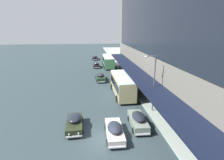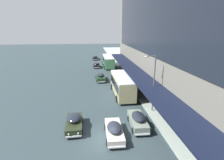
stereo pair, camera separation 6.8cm
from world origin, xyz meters
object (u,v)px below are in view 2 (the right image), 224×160
sedan_trailing_mid (97,65)px  sedan_far_back (114,130)px  sedan_lead_mid (138,120)px  sedan_lead_near (74,122)px  pedestrian_at_kerb (181,127)px  transit_bus_kerbside_rear (108,61)px  sedan_oncoming_front (95,58)px  street_lamp (153,80)px  transit_bus_kerbside_front (122,84)px  sedan_second_near (100,77)px

sedan_trailing_mid → sedan_far_back: (0.65, -34.00, -0.04)m
sedan_far_back → sedan_lead_mid: size_ratio=1.02×
sedan_lead_near → pedestrian_at_kerb: bearing=-14.8°
sedan_lead_mid → transit_bus_kerbside_rear: bearing=90.2°
sedan_lead_mid → sedan_oncoming_front: bearing=94.4°
sedan_lead_near → sedan_oncoming_front: 45.97m
transit_bus_kerbside_rear → street_lamp: (2.86, -29.87, 2.67)m
sedan_oncoming_front → street_lamp: bearing=-81.6°
transit_bus_kerbside_front → pedestrian_at_kerb: bearing=-72.9°
sedan_oncoming_front → sedan_lead_mid: sedan_lead_mid is taller
transit_bus_kerbside_rear → sedan_second_near: transit_bus_kerbside_rear is taller
sedan_trailing_mid → street_lamp: 29.83m
sedan_second_near → transit_bus_kerbside_rear: bearing=78.0°
transit_bus_kerbside_rear → sedan_oncoming_front: bearing=104.9°
transit_bus_kerbside_rear → sedan_lead_near: size_ratio=2.56×
street_lamp → transit_bus_kerbside_rear: bearing=95.5°
sedan_oncoming_front → sedan_lead_mid: (3.54, -46.24, 0.10)m
street_lamp → sedan_oncoming_front: bearing=98.4°
sedan_lead_near → sedan_lead_mid: (7.04, -0.40, 0.04)m
transit_bus_kerbside_front → sedan_oncoming_front: 36.35m
sedan_lead_mid → sedan_lead_near: bearing=176.7°
transit_bus_kerbside_rear → sedan_lead_near: bearing=-101.9°
sedan_oncoming_front → pedestrian_at_kerb: size_ratio=2.69×
transit_bus_kerbside_front → sedan_oncoming_front: size_ratio=1.86×
sedan_lead_near → sedan_trailing_mid: (3.51, 32.00, -0.02)m
transit_bus_kerbside_front → transit_bus_kerbside_rear: 23.26m
sedan_trailing_mid → sedan_far_back: sedan_trailing_mid is taller
street_lamp → sedan_trailing_mid: bearing=102.2°
transit_bus_kerbside_front → sedan_oncoming_front: bearing=95.5°
transit_bus_kerbside_front → sedan_oncoming_front: transit_bus_kerbside_front is taller
sedan_second_near → sedan_lead_mid: 19.24m
transit_bus_kerbside_rear → pedestrian_at_kerb: transit_bus_kerbside_rear is taller
transit_bus_kerbside_front → pedestrian_at_kerb: size_ratio=5.01×
transit_bus_kerbside_rear → sedan_far_back: (-2.76, -34.94, -1.05)m
transit_bus_kerbside_rear → sedan_second_near: 14.72m
transit_bus_kerbside_rear → sedan_lead_near: (-6.93, -32.94, -0.99)m
sedan_lead_near → street_lamp: bearing=17.4°
transit_bus_kerbside_rear → street_lamp: bearing=-84.5°
sedan_second_near → sedan_lead_mid: size_ratio=1.09×
transit_bus_kerbside_front → sedan_trailing_mid: 22.62m
transit_bus_kerbside_front → sedan_trailing_mid: (-3.47, 22.32, -1.12)m
sedan_lead_near → sedan_far_back: size_ratio=0.92×
transit_bus_kerbside_front → sedan_lead_near: (-6.99, -9.68, -1.10)m
sedan_far_back → sedan_lead_mid: (2.88, 1.60, 0.10)m
transit_bus_kerbside_rear → pedestrian_at_kerb: 36.02m
pedestrian_at_kerb → transit_bus_kerbside_front: bearing=107.1°
transit_bus_kerbside_front → sedan_lead_mid: (0.05, -10.08, -1.06)m
sedan_lead_mid → pedestrian_at_kerb: bearing=-32.8°
sedan_far_back → sedan_lead_mid: 3.30m
transit_bus_kerbside_front → street_lamp: bearing=-67.1°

